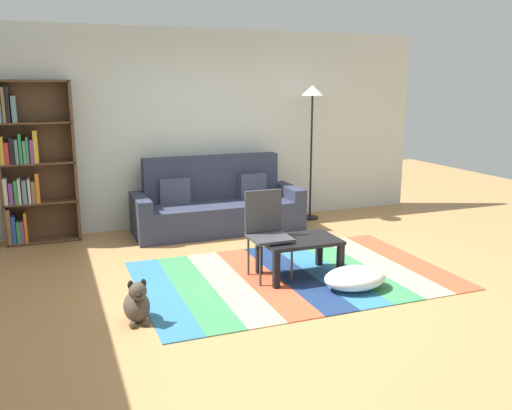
# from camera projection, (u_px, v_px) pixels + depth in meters

# --- Properties ---
(ground_plane) EXTENTS (14.00, 14.00, 0.00)m
(ground_plane) POSITION_uv_depth(u_px,v_px,m) (270.00, 279.00, 5.58)
(ground_plane) COLOR #B27F4C
(back_wall) EXTENTS (6.80, 0.10, 2.70)m
(back_wall) POSITION_uv_depth(u_px,v_px,m) (201.00, 128.00, 7.60)
(back_wall) COLOR silver
(back_wall) RESTS_ON ground_plane
(rug) EXTENTS (3.18, 2.08, 0.01)m
(rug) POSITION_uv_depth(u_px,v_px,m) (293.00, 275.00, 5.66)
(rug) COLOR teal
(rug) RESTS_ON ground_plane
(couch) EXTENTS (2.26, 0.80, 1.00)m
(couch) POSITION_uv_depth(u_px,v_px,m) (217.00, 206.00, 7.37)
(couch) COLOR #2D3347
(couch) RESTS_ON ground_plane
(bookshelf) EXTENTS (0.90, 0.28, 2.01)m
(bookshelf) POSITION_uv_depth(u_px,v_px,m) (29.00, 166.00, 6.66)
(bookshelf) COLOR brown
(bookshelf) RESTS_ON ground_plane
(coffee_table) EXTENTS (0.79, 0.54, 0.40)m
(coffee_table) POSITION_uv_depth(u_px,v_px,m) (299.00, 245.00, 5.57)
(coffee_table) COLOR black
(coffee_table) RESTS_ON rug
(pouf) EXTENTS (0.63, 0.44, 0.22)m
(pouf) POSITION_uv_depth(u_px,v_px,m) (355.00, 278.00, 5.26)
(pouf) COLOR white
(pouf) RESTS_ON rug
(dog) EXTENTS (0.22, 0.35, 0.40)m
(dog) POSITION_uv_depth(u_px,v_px,m) (137.00, 304.00, 4.54)
(dog) COLOR #473D33
(dog) RESTS_ON ground_plane
(standing_lamp) EXTENTS (0.32, 0.32, 1.94)m
(standing_lamp) POSITION_uv_depth(u_px,v_px,m) (312.00, 108.00, 7.73)
(standing_lamp) COLOR black
(standing_lamp) RESTS_ON ground_plane
(tv_remote) EXTENTS (0.05, 0.15, 0.02)m
(tv_remote) POSITION_uv_depth(u_px,v_px,m) (290.00, 237.00, 5.59)
(tv_remote) COLOR black
(tv_remote) RESTS_ON coffee_table
(folding_chair) EXTENTS (0.40, 0.40, 0.90)m
(folding_chair) POSITION_uv_depth(u_px,v_px,m) (267.00, 227.00, 5.54)
(folding_chair) COLOR #38383D
(folding_chair) RESTS_ON ground_plane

